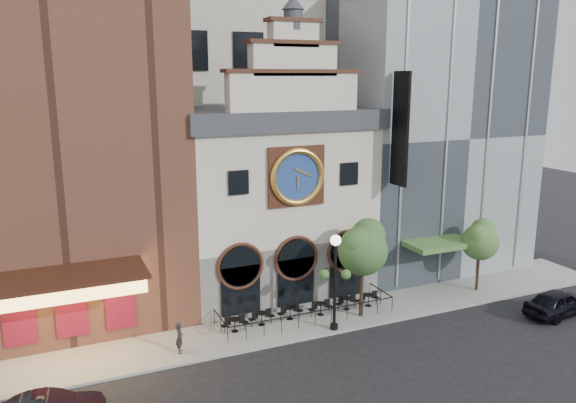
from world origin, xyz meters
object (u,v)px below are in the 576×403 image
(bistro_4, at_px, (347,302))
(bistro_3, at_px, (321,308))
(lamppost, at_px, (335,272))
(tree_left, at_px, (363,246))
(bistro_1, at_px, (262,317))
(bistro_2, at_px, (290,312))
(tree_right, at_px, (480,239))
(car_right, at_px, (559,302))
(pedestrian, at_px, (179,338))
(bistro_0, at_px, (235,324))
(bistro_5, at_px, (368,299))

(bistro_4, bearing_deg, bistro_3, -177.36)
(lamppost, xyz_separation_m, tree_left, (2.42, 1.03, 0.88))
(lamppost, bearing_deg, bistro_1, 172.33)
(bistro_2, height_order, bistro_3, same)
(lamppost, distance_m, tree_left, 2.78)
(lamppost, bearing_deg, bistro_4, 69.75)
(lamppost, bearing_deg, tree_right, 30.58)
(car_right, xyz_separation_m, pedestrian, (-22.42, 4.34, 0.17))
(bistro_4, xyz_separation_m, pedestrian, (-10.78, -1.33, 0.38))
(bistro_0, xyz_separation_m, bistro_5, (8.87, 0.07, 0.00))
(bistro_2, xyz_separation_m, tree_left, (4.20, -1.22, 3.90))
(bistro_0, xyz_separation_m, tree_left, (7.74, -0.96, 3.90))
(bistro_2, distance_m, tree_left, 5.85)
(bistro_1, bearing_deg, lamppost, -31.13)
(bistro_5, xyz_separation_m, tree_left, (-1.13, -1.03, 3.90))
(bistro_0, relative_size, tree_right, 0.32)
(lamppost, distance_m, tree_right, 11.87)
(bistro_5, distance_m, car_right, 11.57)
(bistro_5, relative_size, tree_right, 0.32)
(pedestrian, bearing_deg, bistro_3, -72.16)
(car_right, bearing_deg, bistro_3, 62.14)
(bistro_5, bearing_deg, bistro_1, 179.02)
(bistro_1, xyz_separation_m, bistro_3, (3.79, -0.14, 0.00))
(bistro_4, bearing_deg, tree_left, -70.65)
(bistro_3, height_order, bistro_5, same)
(bistro_2, relative_size, bistro_3, 1.00)
(bistro_1, relative_size, tree_right, 0.32)
(bistro_4, height_order, tree_right, tree_right)
(bistro_0, xyz_separation_m, tree_right, (17.09, -0.52, 3.13))
(bistro_3, xyz_separation_m, tree_left, (2.25, -1.01, 3.90))
(bistro_2, xyz_separation_m, car_right, (15.45, -5.78, 0.21))
(bistro_2, distance_m, tree_right, 13.92)
(bistro_2, xyz_separation_m, bistro_4, (3.81, -0.12, 0.00))
(bistro_0, height_order, tree_left, tree_left)
(bistro_3, bearing_deg, bistro_1, 177.95)
(pedestrian, height_order, lamppost, lamppost)
(bistro_1, xyz_separation_m, lamppost, (3.61, -2.18, 3.01))
(bistro_0, distance_m, bistro_1, 1.72)
(bistro_2, height_order, lamppost, lamppost)
(lamppost, relative_size, tree_left, 0.95)
(bistro_0, distance_m, pedestrian, 3.64)
(bistro_1, height_order, bistro_4, same)
(bistro_4, xyz_separation_m, car_right, (11.64, -5.66, 0.21))
(bistro_0, relative_size, tree_left, 0.27)
(bistro_0, height_order, bistro_5, same)
(pedestrian, bearing_deg, bistro_4, -73.07)
(tree_left, bearing_deg, bistro_2, 163.84)
(bistro_3, bearing_deg, bistro_2, 174.06)
(bistro_1, distance_m, tree_left, 7.28)
(bistro_0, relative_size, bistro_5, 1.00)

